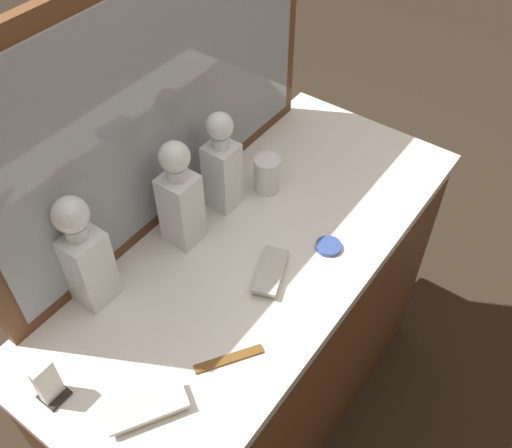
{
  "coord_description": "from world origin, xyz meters",
  "views": [
    {
      "loc": [
        -0.74,
        -0.54,
        1.92
      ],
      "look_at": [
        0.0,
        0.0,
        0.95
      ],
      "focal_mm": 40.09,
      "sensor_mm": 36.0,
      "label": 1
    }
  ],
  "objects_px": {
    "napkin_holder": "(49,385)",
    "crystal_decanter_center": "(86,260)",
    "silver_brush_far_right": "(147,409)",
    "porcelain_dish": "(329,246)",
    "tortoiseshell_comb": "(229,359)",
    "crystal_tumbler_front": "(267,175)",
    "silver_brush_right": "(270,272)",
    "crystal_decanter_far_left": "(180,202)",
    "crystal_decanter_left": "(222,170)"
  },
  "relations": [
    {
      "from": "crystal_tumbler_front",
      "to": "tortoiseshell_comb",
      "type": "height_order",
      "value": "crystal_tumbler_front"
    },
    {
      "from": "silver_brush_right",
      "to": "napkin_holder",
      "type": "distance_m",
      "value": 0.53
    },
    {
      "from": "crystal_decanter_far_left",
      "to": "napkin_holder",
      "type": "xyz_separation_m",
      "value": [
        -0.47,
        -0.07,
        -0.07
      ]
    },
    {
      "from": "napkin_holder",
      "to": "crystal_decanter_center",
      "type": "bearing_deg",
      "value": 27.91
    },
    {
      "from": "crystal_tumbler_front",
      "to": "napkin_holder",
      "type": "bearing_deg",
      "value": -179.42
    },
    {
      "from": "silver_brush_right",
      "to": "napkin_holder",
      "type": "bearing_deg",
      "value": 160.89
    },
    {
      "from": "silver_brush_far_right",
      "to": "silver_brush_right",
      "type": "bearing_deg",
      "value": -0.08
    },
    {
      "from": "silver_brush_far_right",
      "to": "porcelain_dish",
      "type": "distance_m",
      "value": 0.57
    },
    {
      "from": "crystal_decanter_far_left",
      "to": "crystal_tumbler_front",
      "type": "bearing_deg",
      "value": -13.5
    },
    {
      "from": "crystal_tumbler_front",
      "to": "crystal_decanter_center",
      "type": "bearing_deg",
      "value": 167.82
    },
    {
      "from": "silver_brush_right",
      "to": "tortoiseshell_comb",
      "type": "bearing_deg",
      "value": -166.14
    },
    {
      "from": "crystal_decanter_far_left",
      "to": "crystal_decanter_left",
      "type": "bearing_deg",
      "value": -1.17
    },
    {
      "from": "tortoiseshell_comb",
      "to": "silver_brush_far_right",
      "type": "bearing_deg",
      "value": 162.37
    },
    {
      "from": "silver_brush_right",
      "to": "tortoiseshell_comb",
      "type": "distance_m",
      "value": 0.24
    },
    {
      "from": "crystal_decanter_far_left",
      "to": "silver_brush_far_right",
      "type": "distance_m",
      "value": 0.47
    },
    {
      "from": "crystal_decanter_center",
      "to": "crystal_decanter_left",
      "type": "bearing_deg",
      "value": -7.19
    },
    {
      "from": "crystal_tumbler_front",
      "to": "silver_brush_right",
      "type": "bearing_deg",
      "value": -143.28
    },
    {
      "from": "silver_brush_right",
      "to": "tortoiseshell_comb",
      "type": "xyz_separation_m",
      "value": [
        -0.23,
        -0.06,
        -0.01
      ]
    },
    {
      "from": "crystal_decanter_center",
      "to": "crystal_tumbler_front",
      "type": "distance_m",
      "value": 0.53
    },
    {
      "from": "crystal_decanter_far_left",
      "to": "crystal_decanter_center",
      "type": "xyz_separation_m",
      "value": [
        -0.25,
        0.05,
        0.0
      ]
    },
    {
      "from": "crystal_decanter_center",
      "to": "tortoiseshell_comb",
      "type": "height_order",
      "value": "crystal_decanter_center"
    },
    {
      "from": "silver_brush_far_right",
      "to": "tortoiseshell_comb",
      "type": "height_order",
      "value": "silver_brush_far_right"
    },
    {
      "from": "porcelain_dish",
      "to": "crystal_tumbler_front",
      "type": "bearing_deg",
      "value": 70.48
    },
    {
      "from": "silver_brush_far_right",
      "to": "tortoiseshell_comb",
      "type": "distance_m",
      "value": 0.19
    },
    {
      "from": "crystal_decanter_center",
      "to": "porcelain_dish",
      "type": "xyz_separation_m",
      "value": [
        0.43,
        -0.36,
        -0.11
      ]
    },
    {
      "from": "silver_brush_right",
      "to": "porcelain_dish",
      "type": "relative_size",
      "value": 2.37
    },
    {
      "from": "crystal_decanter_center",
      "to": "tortoiseshell_comb",
      "type": "relative_size",
      "value": 2.2
    },
    {
      "from": "crystal_decanter_far_left",
      "to": "silver_brush_far_right",
      "type": "height_order",
      "value": "crystal_decanter_far_left"
    },
    {
      "from": "crystal_decanter_center",
      "to": "silver_brush_far_right",
      "type": "xyz_separation_m",
      "value": [
        -0.14,
        -0.29,
        -0.11
      ]
    },
    {
      "from": "napkin_holder",
      "to": "crystal_decanter_far_left",
      "type": "bearing_deg",
      "value": 8.48
    },
    {
      "from": "crystal_decanter_center",
      "to": "porcelain_dish",
      "type": "distance_m",
      "value": 0.57
    },
    {
      "from": "crystal_decanter_left",
      "to": "crystal_decanter_far_left",
      "type": "bearing_deg",
      "value": 178.83
    },
    {
      "from": "crystal_decanter_far_left",
      "to": "tortoiseshell_comb",
      "type": "xyz_separation_m",
      "value": [
        -0.21,
        -0.3,
        -0.12
      ]
    },
    {
      "from": "crystal_decanter_center",
      "to": "silver_brush_far_right",
      "type": "relative_size",
      "value": 1.79
    },
    {
      "from": "crystal_decanter_far_left",
      "to": "crystal_decanter_center",
      "type": "distance_m",
      "value": 0.25
    },
    {
      "from": "porcelain_dish",
      "to": "silver_brush_right",
      "type": "bearing_deg",
      "value": 156.94
    },
    {
      "from": "crystal_decanter_far_left",
      "to": "tortoiseshell_comb",
      "type": "distance_m",
      "value": 0.38
    },
    {
      "from": "napkin_holder",
      "to": "crystal_tumbler_front",
      "type": "bearing_deg",
      "value": 0.58
    },
    {
      "from": "crystal_decanter_center",
      "to": "porcelain_dish",
      "type": "height_order",
      "value": "crystal_decanter_center"
    },
    {
      "from": "silver_brush_right",
      "to": "porcelain_dish",
      "type": "xyz_separation_m",
      "value": [
        0.15,
        -0.07,
        -0.01
      ]
    },
    {
      "from": "crystal_decanter_far_left",
      "to": "crystal_decanter_left",
      "type": "height_order",
      "value": "crystal_decanter_far_left"
    },
    {
      "from": "crystal_decanter_far_left",
      "to": "napkin_holder",
      "type": "height_order",
      "value": "crystal_decanter_far_left"
    },
    {
      "from": "crystal_decanter_center",
      "to": "silver_brush_right",
      "type": "height_order",
      "value": "crystal_decanter_center"
    },
    {
      "from": "crystal_tumbler_front",
      "to": "napkin_holder",
      "type": "distance_m",
      "value": 0.74
    },
    {
      "from": "crystal_tumbler_front",
      "to": "tortoiseshell_comb",
      "type": "relative_size",
      "value": 0.75
    },
    {
      "from": "crystal_decanter_far_left",
      "to": "silver_brush_far_right",
      "type": "relative_size",
      "value": 1.77
    },
    {
      "from": "crystal_tumbler_front",
      "to": "napkin_holder",
      "type": "relative_size",
      "value": 0.91
    },
    {
      "from": "porcelain_dish",
      "to": "tortoiseshell_comb",
      "type": "bearing_deg",
      "value": 178.74
    },
    {
      "from": "crystal_decanter_far_left",
      "to": "porcelain_dish",
      "type": "bearing_deg",
      "value": -60.18
    },
    {
      "from": "tortoiseshell_comb",
      "to": "crystal_decanter_far_left",
      "type": "bearing_deg",
      "value": 55.23
    }
  ]
}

